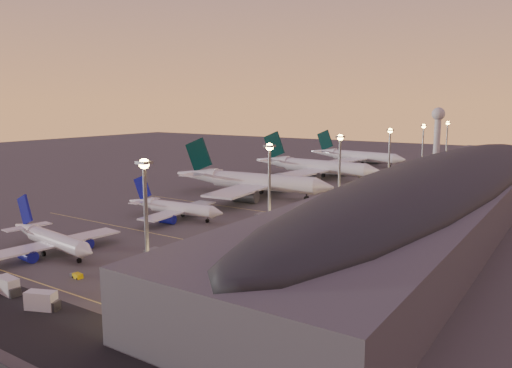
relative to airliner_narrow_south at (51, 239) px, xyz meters
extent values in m
plane|color=#423F3C|center=(5.80, 31.14, -3.29)|extent=(700.00, 700.00, 0.00)
cylinder|color=silver|center=(3.07, -0.35, 0.06)|extent=(22.27, 6.21, 3.74)
cone|color=silver|center=(15.76, -1.80, 0.06)|extent=(3.95, 4.12, 3.74)
cone|color=silver|center=(-12.79, 1.46, 0.53)|extent=(10.29, 4.85, 3.74)
cube|color=silver|center=(2.01, -0.23, -0.60)|extent=(9.92, 32.05, 0.41)
cylinder|color=navy|center=(3.50, 6.58, -1.86)|extent=(5.25, 3.35, 2.81)
cylinder|color=navy|center=(1.93, -7.20, -1.86)|extent=(5.25, 3.35, 2.81)
cube|color=navy|center=(-12.30, 1.40, 5.38)|extent=(6.88, 1.34, 8.12)
cube|color=silver|center=(-11.59, 1.32, 1.09)|extent=(4.81, 11.68, 0.26)
cylinder|color=black|center=(12.25, -1.40, -2.55)|extent=(0.33, 0.33, 1.48)
cylinder|color=black|center=(12.25, -1.40, -2.77)|extent=(1.12, 0.77, 1.05)
cylinder|color=black|center=(1.61, 2.45, -2.55)|extent=(0.33, 0.33, 1.48)
cylinder|color=black|center=(1.61, 2.45, -2.77)|extent=(1.12, 0.77, 1.05)
cylinder|color=black|center=(1.01, -2.75, -2.55)|extent=(0.33, 0.33, 1.48)
cylinder|color=black|center=(1.01, -2.75, -2.77)|extent=(1.12, 0.77, 1.05)
cylinder|color=silver|center=(2.52, 43.32, 0.05)|extent=(22.19, 5.85, 3.73)
cone|color=silver|center=(15.19, 44.56, 0.05)|extent=(3.88, 4.06, 3.73)
cone|color=silver|center=(-13.32, 41.77, 0.52)|extent=(10.22, 4.68, 3.73)
cube|color=silver|center=(1.46, 43.21, -0.60)|extent=(9.40, 31.91, 0.41)
cylinder|color=navy|center=(1.49, 50.17, -1.86)|extent=(5.20, 3.27, 2.80)
cylinder|color=navy|center=(2.84, 36.40, -1.86)|extent=(5.20, 3.27, 2.80)
cube|color=navy|center=(-12.83, 41.81, 5.35)|extent=(6.86, 1.22, 8.10)
cube|color=silver|center=(-12.13, 41.88, 1.08)|extent=(4.62, 11.61, 0.26)
cylinder|color=black|center=(11.68, 44.21, -2.55)|extent=(0.33, 0.33, 1.47)
cylinder|color=black|center=(11.68, 44.21, -2.77)|extent=(1.10, 0.75, 1.05)
cylinder|color=black|center=(0.50, 45.75, -2.55)|extent=(0.33, 0.33, 1.47)
cylinder|color=black|center=(0.50, 45.75, -2.77)|extent=(1.10, 0.75, 1.05)
cylinder|color=black|center=(1.01, 40.54, -2.55)|extent=(0.33, 0.33, 1.47)
cylinder|color=black|center=(1.01, 40.54, -2.77)|extent=(1.10, 0.75, 1.05)
cylinder|color=silver|center=(2.99, 88.49, 2.40)|extent=(42.28, 10.73, 6.33)
cone|color=silver|center=(27.15, 91.06, 2.40)|extent=(7.38, 7.01, 6.33)
cone|color=silver|center=(-27.21, 85.27, 3.20)|extent=(19.46, 8.29, 6.33)
cube|color=silver|center=(0.98, 88.27, 1.30)|extent=(18.56, 62.11, 0.70)
cylinder|color=#53555A|center=(0.90, 101.80, -0.84)|extent=(9.90, 5.72, 4.75)
cylinder|color=#53555A|center=(3.75, 75.03, -0.84)|extent=(9.90, 5.72, 4.75)
cube|color=black|center=(-26.27, 85.37, 11.37)|extent=(12.51, 2.27, 14.04)
cube|color=silver|center=(-24.93, 85.51, 4.14)|extent=(9.04, 22.61, 0.44)
cylinder|color=black|center=(20.47, 90.35, -2.03)|extent=(0.56, 0.56, 2.53)
cylinder|color=black|center=(20.47, 90.35, -2.41)|extent=(1.88, 1.29, 1.77)
cylinder|color=black|center=(-0.83, 92.53, -2.03)|extent=(0.56, 0.56, 2.53)
cylinder|color=black|center=(-0.83, 92.53, -2.41)|extent=(1.88, 1.29, 1.77)
cylinder|color=black|center=(0.11, 83.72, -2.03)|extent=(0.56, 0.56, 2.53)
cylinder|color=black|center=(0.11, 83.72, -2.41)|extent=(1.88, 1.29, 1.77)
cylinder|color=silver|center=(2.43, 142.44, 2.37)|extent=(41.89, 8.63, 6.29)
cone|color=silver|center=(26.54, 141.07, 2.37)|extent=(7.05, 6.66, 6.29)
cone|color=silver|center=(-27.72, 144.14, 3.16)|extent=(19.11, 7.34, 6.29)
cube|color=silver|center=(0.42, 142.55, 1.27)|extent=(15.49, 61.40, 0.69)
cylinder|color=#53555A|center=(2.51, 155.83, -0.85)|extent=(9.65, 5.24, 4.72)
cylinder|color=#53555A|center=(1.00, 129.12, -0.85)|extent=(9.65, 5.24, 4.72)
cube|color=black|center=(-26.78, 144.09, 11.28)|extent=(12.44, 1.64, 13.96)
cube|color=silver|center=(-25.44, 144.01, 4.10)|extent=(7.94, 22.24, 0.44)
cylinder|color=black|center=(19.87, 141.45, -2.03)|extent=(0.53, 0.53, 2.52)
cylinder|color=black|center=(19.87, 141.45, -2.41)|extent=(1.82, 1.20, 1.76)
cylinder|color=black|center=(-0.68, 147.02, -2.03)|extent=(0.53, 0.53, 2.52)
cylinder|color=black|center=(-0.68, 147.02, -2.41)|extent=(1.82, 1.20, 1.76)
cylinder|color=black|center=(-1.17, 138.23, -2.03)|extent=(0.53, 0.53, 2.52)
cylinder|color=black|center=(-1.17, 138.23, -2.41)|extent=(1.82, 1.20, 1.76)
cylinder|color=silver|center=(-2.03, 201.63, 1.85)|extent=(38.23, 10.62, 5.72)
cone|color=silver|center=(19.73, 198.75, 1.85)|extent=(6.80, 6.47, 5.72)
cone|color=silver|center=(-29.24, 205.22, 2.57)|extent=(17.68, 7.91, 5.72)
cube|color=silver|center=(-3.85, 201.87, 0.85)|extent=(18.13, 56.23, 0.63)
cylinder|color=#53555A|center=(-1.04, 213.76, -1.08)|extent=(9.03, 5.37, 4.29)
cylinder|color=#53555A|center=(-4.23, 189.65, -1.08)|extent=(9.03, 5.37, 4.29)
cube|color=black|center=(-28.39, 205.11, 9.95)|extent=(11.29, 2.33, 12.69)
cube|color=silver|center=(-27.18, 204.95, 3.43)|extent=(8.65, 20.52, 0.40)
cylinder|color=black|center=(13.71, 199.55, -2.15)|extent=(0.51, 0.51, 2.29)
cylinder|color=black|center=(13.71, 199.55, -2.49)|extent=(1.72, 1.20, 1.60)
cylinder|color=black|center=(-4.53, 205.99, -2.15)|extent=(0.51, 0.51, 2.29)
cylinder|color=black|center=(-4.53, 205.99, -2.49)|extent=(1.72, 1.20, 1.60)
cylinder|color=black|center=(-5.58, 198.06, -2.15)|extent=(0.51, 0.51, 2.29)
cylinder|color=black|center=(-5.58, 198.06, -2.49)|extent=(1.72, 1.20, 1.60)
cube|color=#4E4E53|center=(67.80, 103.64, 2.71)|extent=(40.00, 255.00, 12.00)
ellipsoid|color=black|center=(67.80, 103.64, 8.71)|extent=(39.00, 253.00, 10.92)
cube|color=#FFC46A|center=(47.60, 103.64, 1.71)|extent=(0.40, 244.80, 8.00)
cube|color=#53555A|center=(39.80, 1.14, 1.21)|extent=(16.00, 3.20, 3.00)
cylinder|color=slate|center=(31.80, 1.14, -1.09)|extent=(0.70, 0.70, 4.40)
cube|color=#53555A|center=(39.80, 41.14, 1.21)|extent=(16.00, 3.20, 3.00)
cylinder|color=slate|center=(31.80, 41.14, -1.09)|extent=(0.70, 0.70, 4.40)
cube|color=#53555A|center=(39.80, 86.14, 1.21)|extent=(16.00, 3.20, 3.00)
cylinder|color=slate|center=(31.80, 86.14, -1.09)|extent=(0.70, 0.70, 4.40)
cube|color=#53555A|center=(39.80, 143.14, 1.21)|extent=(16.00, 3.20, 3.00)
cylinder|color=slate|center=(31.80, 143.14, -1.09)|extent=(0.70, 0.70, 4.40)
cube|color=#53555A|center=(39.80, 199.14, 1.21)|extent=(16.00, 3.20, 3.00)
cylinder|color=slate|center=(31.80, 199.14, -1.09)|extent=(0.70, 0.70, 4.40)
cylinder|color=slate|center=(41.80, -8.86, 9.21)|extent=(0.70, 0.70, 25.00)
cube|color=slate|center=(41.80, -8.86, 21.91)|extent=(2.20, 2.20, 0.50)
sphere|color=#FFCD55|center=(41.80, -8.86, 21.71)|extent=(1.80, 1.80, 1.80)
cylinder|color=slate|center=(41.80, 31.14, 9.21)|extent=(0.70, 0.70, 25.00)
cube|color=slate|center=(41.80, 31.14, 21.91)|extent=(2.20, 2.20, 0.50)
sphere|color=#FFCD55|center=(41.80, 31.14, 21.71)|extent=(1.80, 1.80, 1.80)
cylinder|color=slate|center=(41.80, 71.14, 9.21)|extent=(0.70, 0.70, 25.00)
cube|color=slate|center=(41.80, 71.14, 21.91)|extent=(2.20, 2.20, 0.50)
sphere|color=#FFCD55|center=(41.80, 71.14, 21.71)|extent=(1.80, 1.80, 1.80)
cylinder|color=slate|center=(41.80, 116.14, 9.21)|extent=(0.70, 0.70, 25.00)
cube|color=slate|center=(41.80, 116.14, 21.91)|extent=(2.20, 2.20, 0.50)
sphere|color=#FFCD55|center=(41.80, 116.14, 21.71)|extent=(1.80, 1.80, 1.80)
cylinder|color=slate|center=(41.80, 161.14, 9.21)|extent=(0.70, 0.70, 25.00)
cube|color=slate|center=(41.80, 161.14, 21.91)|extent=(2.20, 2.20, 0.50)
sphere|color=#FFCD55|center=(41.80, 161.14, 21.71)|extent=(1.80, 1.80, 1.80)
cylinder|color=slate|center=(41.80, 206.14, 9.21)|extent=(0.70, 0.70, 25.00)
cube|color=slate|center=(41.80, 206.14, 21.91)|extent=(2.20, 2.20, 0.50)
sphere|color=#FFCD55|center=(41.80, 206.14, 21.71)|extent=(1.80, 1.80, 1.80)
cylinder|color=silver|center=(15.80, 291.14, 9.71)|extent=(4.40, 4.40, 26.00)
sphere|color=silver|center=(15.80, 291.14, 24.71)|extent=(9.00, 9.00, 9.00)
cube|color=#D8C659|center=(5.80, -13.86, -3.28)|extent=(90.00, 0.36, 0.00)
cube|color=#D8C659|center=(5.80, 26.14, -3.28)|extent=(90.00, 0.36, 0.00)
cube|color=#D8C659|center=(5.80, 66.14, -3.28)|extent=(90.00, 0.36, 0.00)
cube|color=#D8C659|center=(5.80, 111.14, -3.28)|extent=(90.00, 0.36, 0.00)
cube|color=#D8C659|center=(5.80, 166.14, -3.28)|extent=(90.00, 0.36, 0.00)
cube|color=yellow|center=(20.32, -7.80, -2.81)|extent=(2.23, 1.55, 0.96)
cube|color=#53555A|center=(18.76, -7.61, -2.94)|extent=(1.35, 1.27, 0.70)
cylinder|color=black|center=(21.18, -7.24, -3.10)|extent=(0.40, 0.20, 0.38)
cylinder|color=black|center=(21.02, -8.54, -3.10)|extent=(0.40, 0.20, 0.38)
cylinder|color=black|center=(19.62, -7.05, -3.10)|extent=(0.40, 0.20, 0.38)
cylinder|color=black|center=(19.46, -8.35, -3.10)|extent=(0.40, 0.20, 0.38)
cube|color=yellow|center=(38.11, 9.05, -2.66)|extent=(2.98, 2.12, 1.26)
cube|color=#53555A|center=(36.07, 9.37, -2.83)|extent=(1.81, 1.72, 0.92)
cylinder|color=black|center=(39.26, 9.75, -3.04)|extent=(0.53, 0.28, 0.50)
cylinder|color=black|center=(39.00, 8.05, -3.04)|extent=(0.53, 0.28, 0.50)
cylinder|color=black|center=(37.22, 10.06, -3.04)|extent=(0.53, 0.28, 0.50)
cylinder|color=black|center=(36.96, 8.36, -3.04)|extent=(0.53, 0.28, 0.50)
cube|color=silver|center=(16.65, -20.31, -1.70)|extent=(5.34, 2.72, 3.18)
cube|color=#53555A|center=(18.88, -20.53, -2.45)|extent=(1.87, 2.21, 1.68)
cube|color=silver|center=(28.36, -21.16, -1.69)|extent=(5.66, 4.10, 3.21)
cube|color=#53555A|center=(30.44, -20.28, -2.44)|extent=(2.37, 2.57, 1.70)
camera|label=1|loc=(104.51, -68.24, 31.83)|focal=35.00mm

